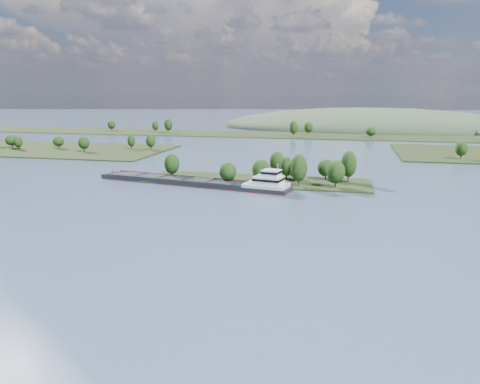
# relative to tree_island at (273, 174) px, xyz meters

# --- Properties ---
(ground) EXTENTS (1800.00, 1800.00, 0.00)m
(ground) POSITION_rel_tree_island_xyz_m (-7.17, -59.10, -4.09)
(ground) COLOR #3B4C66
(ground) RESTS_ON ground
(tree_island) EXTENTS (100.00, 31.38, 15.14)m
(tree_island) POSITION_rel_tree_island_xyz_m (0.00, 0.00, 0.00)
(tree_island) COLOR black
(tree_island) RESTS_ON ground
(back_shoreline) EXTENTS (900.00, 60.00, 15.19)m
(back_shoreline) POSITION_rel_tree_island_xyz_m (2.10, 220.73, -3.42)
(back_shoreline) COLOR black
(back_shoreline) RESTS_ON ground
(hill_west) EXTENTS (320.00, 160.00, 44.00)m
(hill_west) POSITION_rel_tree_island_xyz_m (52.83, 320.90, -4.09)
(hill_west) COLOR #344530
(hill_west) RESTS_ON ground
(cargo_barge) EXTENTS (90.16, 27.05, 12.14)m
(cargo_barge) POSITION_rel_tree_island_xyz_m (-27.67, -12.83, -2.56)
(cargo_barge) COLOR black
(cargo_barge) RESTS_ON ground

